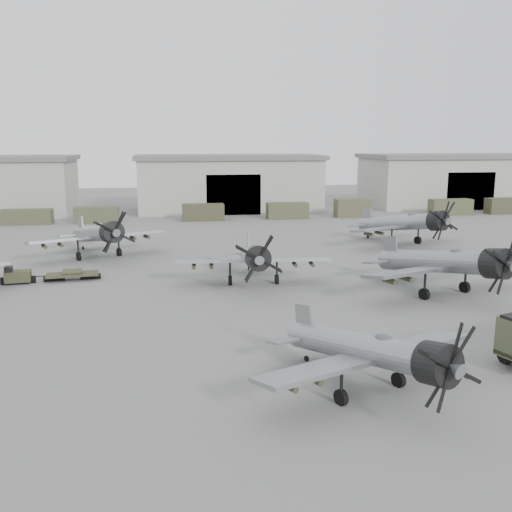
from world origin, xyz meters
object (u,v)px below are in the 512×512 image
Objects in this scene: aircraft_mid_2 at (448,263)px; aircraft_far_1 at (407,223)px; aircraft_far_0 at (99,234)px; tug_trailer at (39,276)px; aircraft_near_1 at (374,352)px; aircraft_mid_1 at (254,257)px.

aircraft_mid_2 reaches higher than aircraft_far_1.
aircraft_far_0 is at bearing 159.05° from aircraft_far_1.
aircraft_far_1 reaches higher than tug_trailer.
aircraft_near_1 is at bearing -146.52° from aircraft_mid_2.
aircraft_far_0 is at bearing 125.83° from aircraft_mid_2.
aircraft_mid_2 is 20.08m from aircraft_far_1.
aircraft_mid_1 is at bearing 137.60° from aircraft_mid_2.
aircraft_mid_2 is 30.82m from tug_trailer.
aircraft_far_1 is 1.84× the size of tug_trailer.
aircraft_far_0 is at bearing 140.15° from aircraft_mid_1.
tug_trailer is at bearing 172.73° from aircraft_far_1.
aircraft_far_1 is at bearing 10.33° from tug_trailer.
aircraft_mid_2 is at bearing -18.69° from aircraft_mid_1.
aircraft_near_1 is at bearing -139.70° from aircraft_far_1.
aircraft_mid_1 is (-1.94, 20.11, 0.15)m from aircraft_near_1.
aircraft_near_1 is 35.57m from aircraft_far_0.
aircraft_near_1 is 1.55× the size of tug_trailer.
tug_trailer is (-16.42, 3.51, -1.65)m from aircraft_mid_1.
aircraft_mid_1 is at bearing -166.96° from aircraft_far_1.
tug_trailer is (-18.36, 23.63, -1.50)m from aircraft_near_1.
aircraft_near_1 is 0.84× the size of aircraft_far_1.
aircraft_mid_1 reaches higher than aircraft_near_1.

